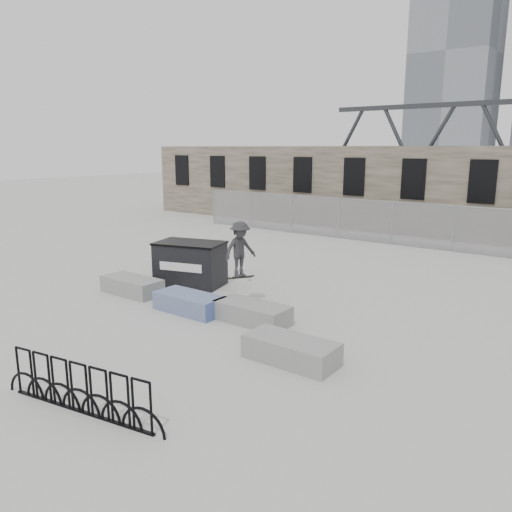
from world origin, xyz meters
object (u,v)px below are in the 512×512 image
(planter_center_left, at_px, (189,302))
(dumpster, at_px, (190,263))
(planter_far_left, at_px, (132,285))
(bike_rack, at_px, (79,389))
(planter_offset, at_px, (291,349))
(planter_center_right, at_px, (252,312))
(skateboarder, at_px, (240,249))

(planter_center_left, distance_m, dumpster, 2.82)
(planter_far_left, relative_size, bike_rack, 0.56)
(bike_rack, bearing_deg, planter_offset, 65.79)
(planter_center_left, xyz_separation_m, planter_center_right, (1.88, 0.36, 0.00))
(planter_center_right, distance_m, planter_offset, 2.58)
(planter_far_left, relative_size, planter_center_right, 1.00)
(planter_offset, relative_size, bike_rack, 0.56)
(planter_far_left, xyz_separation_m, planter_offset, (6.66, -1.29, 0.00))
(dumpster, height_order, bike_rack, dumpster)
(planter_far_left, xyz_separation_m, dumpster, (0.74, 1.83, 0.45))
(planter_offset, distance_m, dumpster, 6.71)
(planter_far_left, distance_m, dumpster, 2.02)
(planter_far_left, height_order, planter_center_right, same)
(skateboarder, bearing_deg, bike_rack, -152.76)
(planter_center_left, relative_size, skateboarder, 1.20)
(skateboarder, bearing_deg, planter_offset, -110.52)
(planter_far_left, height_order, dumpster, dumpster)
(planter_offset, relative_size, skateboarder, 1.20)
(planter_far_left, relative_size, skateboarder, 1.20)
(planter_center_right, height_order, skateboarder, skateboarder)
(bike_rack, relative_size, skateboarder, 2.13)
(planter_far_left, height_order, planter_center_left, same)
(planter_far_left, xyz_separation_m, planter_center_left, (2.65, -0.20, 0.00))
(planter_center_left, height_order, planter_offset, same)
(planter_far_left, bearing_deg, dumpster, 68.05)
(planter_center_right, xyz_separation_m, planter_offset, (2.13, -1.45, 0.00))
(planter_center_left, relative_size, planter_center_right, 1.00)
(bike_rack, bearing_deg, dumpster, 120.76)
(planter_far_left, xyz_separation_m, planter_center_right, (4.53, 0.16, 0.00))
(dumpster, relative_size, skateboarder, 1.48)
(dumpster, bearing_deg, skateboarder, -34.16)
(planter_offset, bearing_deg, planter_center_left, 164.81)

